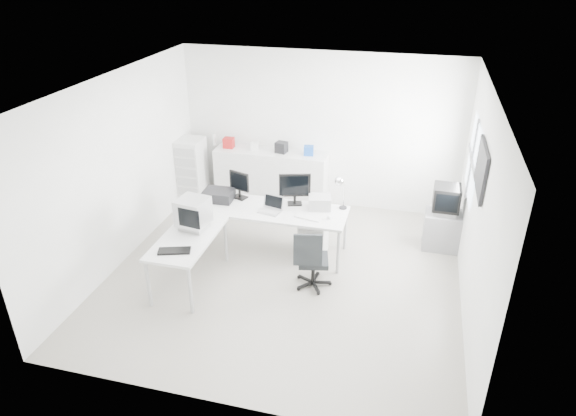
% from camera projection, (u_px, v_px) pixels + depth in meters
% --- Properties ---
extents(floor, '(5.00, 5.00, 0.01)m').
position_uv_depth(floor, '(285.00, 274.00, 7.59)').
color(floor, beige).
rests_on(floor, ground).
extents(ceiling, '(5.00, 5.00, 0.01)m').
position_uv_depth(ceiling, '(284.00, 85.00, 6.32)').
color(ceiling, white).
rests_on(ceiling, back_wall).
extents(back_wall, '(5.00, 0.02, 2.80)m').
position_uv_depth(back_wall, '(320.00, 131.00, 9.11)').
color(back_wall, silver).
rests_on(back_wall, floor).
extents(left_wall, '(0.02, 5.00, 2.80)m').
position_uv_depth(left_wall, '(120.00, 170.00, 7.51)').
color(left_wall, silver).
rests_on(left_wall, floor).
extents(right_wall, '(0.02, 5.00, 2.80)m').
position_uv_depth(right_wall, '(478.00, 209.00, 6.40)').
color(right_wall, silver).
rests_on(right_wall, floor).
extents(window, '(0.02, 1.20, 1.10)m').
position_uv_depth(window, '(473.00, 160.00, 7.35)').
color(window, white).
rests_on(window, right_wall).
extents(wall_picture, '(0.04, 0.90, 0.60)m').
position_uv_depth(wall_picture, '(481.00, 169.00, 6.27)').
color(wall_picture, black).
rests_on(wall_picture, right_wall).
extents(main_desk, '(2.40, 0.80, 0.75)m').
position_uv_depth(main_desk, '(269.00, 230.00, 8.01)').
color(main_desk, silver).
rests_on(main_desk, floor).
extents(side_desk, '(0.70, 1.40, 0.75)m').
position_uv_depth(side_desk, '(190.00, 260.00, 7.25)').
color(side_desk, silver).
rests_on(side_desk, floor).
extents(drawer_pedestal, '(0.40, 0.50, 0.60)m').
position_uv_depth(drawer_pedestal, '(313.00, 238.00, 7.93)').
color(drawer_pedestal, silver).
rests_on(drawer_pedestal, floor).
extents(inkjet_printer, '(0.48, 0.38, 0.16)m').
position_uv_depth(inkjet_printer, '(219.00, 195.00, 8.08)').
color(inkjet_printer, black).
rests_on(inkjet_printer, main_desk).
extents(lcd_monitor_small, '(0.40, 0.31, 0.45)m').
position_uv_depth(lcd_monitor_small, '(239.00, 185.00, 8.08)').
color(lcd_monitor_small, black).
rests_on(lcd_monitor_small, main_desk).
extents(lcd_monitor_large, '(0.52, 0.32, 0.50)m').
position_uv_depth(lcd_monitor_large, '(295.00, 189.00, 7.86)').
color(lcd_monitor_large, black).
rests_on(lcd_monitor_large, main_desk).
extents(laptop, '(0.44, 0.45, 0.24)m').
position_uv_depth(laptop, '(270.00, 205.00, 7.69)').
color(laptop, '#B7B7BA').
rests_on(laptop, main_desk).
extents(white_keyboard, '(0.42, 0.20, 0.02)m').
position_uv_depth(white_keyboard, '(308.00, 218.00, 7.56)').
color(white_keyboard, silver).
rests_on(white_keyboard, main_desk).
extents(white_mouse, '(0.06, 0.06, 0.06)m').
position_uv_depth(white_mouse, '(329.00, 217.00, 7.53)').
color(white_mouse, silver).
rests_on(white_mouse, main_desk).
extents(laser_printer, '(0.39, 0.35, 0.19)m').
position_uv_depth(laser_printer, '(320.00, 202.00, 7.82)').
color(laser_printer, '#9D9D9D').
rests_on(laser_printer, main_desk).
extents(desk_lamp, '(0.16, 0.16, 0.45)m').
position_uv_depth(desk_lamp, '(344.00, 195.00, 7.75)').
color(desk_lamp, silver).
rests_on(desk_lamp, main_desk).
extents(crt_monitor, '(0.47, 0.47, 0.48)m').
position_uv_depth(crt_monitor, '(193.00, 213.00, 7.19)').
color(crt_monitor, '#B7B7BA').
rests_on(crt_monitor, side_desk).
extents(black_keyboard, '(0.45, 0.29, 0.03)m').
position_uv_depth(black_keyboard, '(174.00, 251.00, 6.73)').
color(black_keyboard, black).
rests_on(black_keyboard, side_desk).
extents(office_chair, '(0.64, 0.64, 0.92)m').
position_uv_depth(office_chair, '(313.00, 257.00, 7.14)').
color(office_chair, '#272B2C').
rests_on(office_chair, floor).
extents(tv_cabinet, '(0.56, 0.46, 0.61)m').
position_uv_depth(tv_cabinet, '(441.00, 230.00, 8.15)').
color(tv_cabinet, gray).
rests_on(tv_cabinet, floor).
extents(crt_tv, '(0.50, 0.48, 0.45)m').
position_uv_depth(crt_tv, '(446.00, 200.00, 7.91)').
color(crt_tv, black).
rests_on(crt_tv, tv_cabinet).
extents(sideboard, '(2.06, 0.51, 1.03)m').
position_uv_depth(sideboard, '(271.00, 178.00, 9.48)').
color(sideboard, silver).
rests_on(sideboard, floor).
extents(clutter_box_a, '(0.19, 0.17, 0.19)m').
position_uv_depth(clutter_box_a, '(229.00, 143.00, 9.38)').
color(clutter_box_a, maroon).
rests_on(clutter_box_a, sideboard).
extents(clutter_box_b, '(0.16, 0.15, 0.14)m').
position_uv_depth(clutter_box_b, '(255.00, 146.00, 9.28)').
color(clutter_box_b, silver).
rests_on(clutter_box_b, sideboard).
extents(clutter_box_c, '(0.22, 0.21, 0.19)m').
position_uv_depth(clutter_box_c, '(281.00, 147.00, 9.16)').
color(clutter_box_c, black).
rests_on(clutter_box_c, sideboard).
extents(clutter_box_d, '(0.19, 0.17, 0.17)m').
position_uv_depth(clutter_box_d, '(309.00, 150.00, 9.05)').
color(clutter_box_d, '#16479E').
rests_on(clutter_box_d, sideboard).
extents(clutter_bottle, '(0.07, 0.07, 0.22)m').
position_uv_depth(clutter_bottle, '(214.00, 140.00, 9.47)').
color(clutter_bottle, silver).
rests_on(clutter_bottle, sideboard).
extents(filing_cabinet, '(0.43, 0.51, 1.23)m').
position_uv_depth(filing_cabinet, '(193.00, 171.00, 9.50)').
color(filing_cabinet, silver).
rests_on(filing_cabinet, floor).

